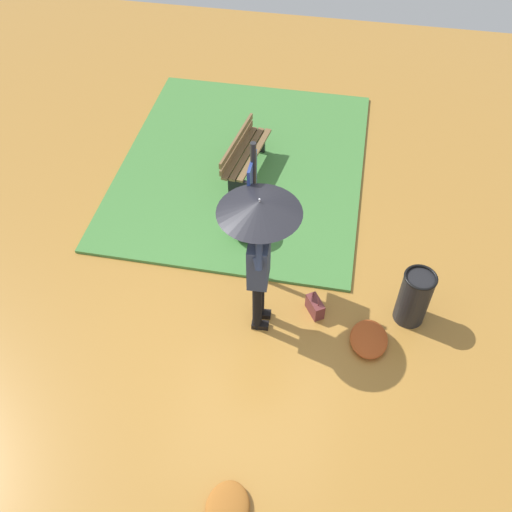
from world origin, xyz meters
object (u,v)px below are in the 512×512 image
person_with_umbrella (259,235)px  info_sign_post (253,200)px  handbag (315,306)px  trash_bin (414,297)px  park_bench (245,156)px

person_with_umbrella → info_sign_post: size_ratio=0.89×
person_with_umbrella → handbag: size_ratio=5.53×
person_with_umbrella → trash_bin: person_with_umbrella is taller
person_with_umbrella → trash_bin: size_ratio=2.45×
park_bench → info_sign_post: bearing=-165.8°
person_with_umbrella → info_sign_post: info_sign_post is taller
person_with_umbrella → park_bench: bearing=14.9°
handbag → trash_bin: bearing=-82.9°
info_sign_post → park_bench: bearing=14.2°
person_with_umbrella → handbag: (0.19, -0.72, -1.42)m
person_with_umbrella → park_bench: (2.78, 0.74, -1.15)m
info_sign_post → handbag: bearing=-116.9°
trash_bin → handbag: bearing=97.1°
trash_bin → person_with_umbrella: bearing=100.1°
info_sign_post → handbag: (-0.47, -0.92, -1.32)m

